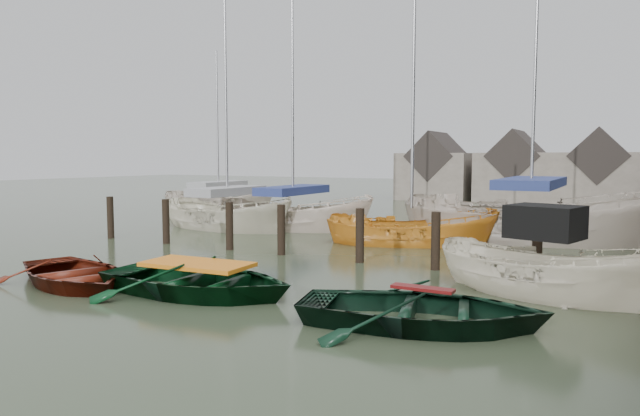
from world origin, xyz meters
The scene contains 12 objects.
ground centered at (0.00, 0.00, 0.00)m, with size 120.00×120.00×0.00m, color #2B3320.
mooring_pilings centered at (-1.11, 3.00, 0.50)m, with size 13.72×0.22×1.80m.
far_sheds centered at (0.83, 26.00, 1.86)m, with size 14.00×4.08×4.39m.
rowboat_red centered at (-3.00, -2.33, 0.00)m, with size 2.62×3.67×0.76m, color #52170B.
rowboat_green centered at (-0.12, -1.70, 0.00)m, with size 2.95×4.12×0.85m, color black.
rowboat_dkgreen centered at (4.45, -1.61, 0.00)m, with size 2.82×3.95×0.82m, color black.
motorboat centered at (5.82, 1.45, 0.09)m, with size 4.64×2.73×2.60m.
sailboat_a centered at (-6.18, 6.95, 0.06)m, with size 6.45×3.12×10.37m.
sailboat_b centered at (-4.00, 8.16, 0.06)m, with size 6.61×3.15×11.85m.
sailboat_c centered at (1.25, 6.70, 0.02)m, with size 5.70×3.81×9.62m.
sailboat_d centered at (4.39, 9.22, 0.06)m, with size 8.62×4.09×13.21m.
sailboat_e centered at (-10.73, 12.01, 0.06)m, with size 6.28×3.40×9.02m.
Camera 1 is at (7.34, -10.17, 2.68)m, focal length 32.00 mm.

